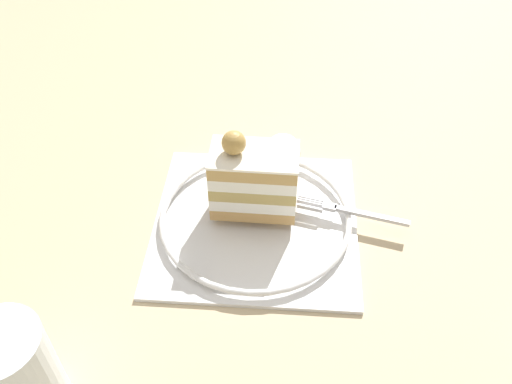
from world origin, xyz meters
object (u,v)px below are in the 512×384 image
at_px(dessert_plate, 256,216).
at_px(whipped_cream_dollop, 283,151).
at_px(drink_glass_far, 20,381).
at_px(cake_slice, 252,179).
at_px(fork, 349,211).

height_order(dessert_plate, whipped_cream_dollop, whipped_cream_dollop).
bearing_deg(drink_glass_far, dessert_plate, 133.37).
xyz_separation_m(cake_slice, drink_glass_far, (0.21, -0.21, -0.01)).
xyz_separation_m(dessert_plate, cake_slice, (-0.01, -0.00, 0.05)).
bearing_deg(cake_slice, drink_glass_far, -44.81).
bearing_deg(cake_slice, fork, 78.08).
bearing_deg(dessert_plate, drink_glass_far, -46.63).
xyz_separation_m(cake_slice, whipped_cream_dollop, (-0.07, 0.04, -0.02)).
distance_m(whipped_cream_dollop, fork, 0.11).
height_order(cake_slice, whipped_cream_dollop, cake_slice).
bearing_deg(whipped_cream_dollop, dessert_plate, -28.09).
bearing_deg(fork, cake_slice, -101.92).
height_order(dessert_plate, cake_slice, cake_slice).
height_order(dessert_plate, drink_glass_far, drink_glass_far).
relative_size(fork, drink_glass_far, 1.10).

